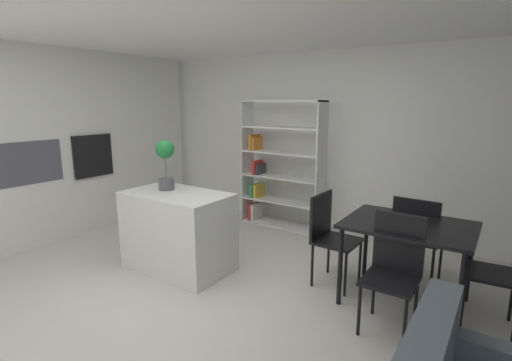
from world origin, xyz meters
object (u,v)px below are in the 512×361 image
(kitchen_island, at_px, (178,231))
(open_bookshelf, at_px, (277,168))
(potted_plant_on_island, at_px, (165,160))
(dining_chair_near, at_px, (394,264))
(dining_chair_island_side, at_px, (329,230))
(dining_chair_window_side, at_px, (508,264))
(built_in_oven, at_px, (93,156))
(dining_chair_far, at_px, (417,233))
(dining_table, at_px, (408,232))

(kitchen_island, relative_size, open_bookshelf, 0.63)
(potted_plant_on_island, distance_m, dining_chair_near, 2.60)
(dining_chair_near, xyz_separation_m, dining_chair_island_side, (-0.77, 0.44, 0.01))
(kitchen_island, xyz_separation_m, dining_chair_window_side, (3.08, 0.64, 0.14))
(potted_plant_on_island, bearing_deg, built_in_oven, 172.52)
(dining_chair_near, distance_m, dining_chair_island_side, 0.89)
(dining_chair_near, bearing_deg, open_bookshelf, 141.43)
(kitchen_island, distance_m, dining_chair_island_side, 1.67)
(built_in_oven, distance_m, dining_chair_island_side, 3.55)
(kitchen_island, xyz_separation_m, dining_chair_far, (2.30, 1.08, 0.12))
(built_in_oven, height_order, dining_table, built_in_oven)
(built_in_oven, relative_size, dining_chair_near, 0.63)
(potted_plant_on_island, height_order, open_bookshelf, open_bookshelf)
(dining_table, bearing_deg, potted_plant_on_island, -166.94)
(dining_chair_far, bearing_deg, open_bookshelf, -18.27)
(open_bookshelf, height_order, dining_table, open_bookshelf)
(open_bookshelf, xyz_separation_m, dining_chair_window_side, (2.96, -1.30, -0.30))
(potted_plant_on_island, distance_m, dining_chair_window_side, 3.40)
(kitchen_island, relative_size, dining_chair_island_side, 1.25)
(dining_table, xyz_separation_m, dining_chair_window_side, (0.77, 0.01, -0.12))
(built_in_oven, height_order, dining_chair_far, built_in_oven)
(dining_chair_window_side, xyz_separation_m, dining_chair_far, (-0.78, 0.44, -0.02))
(built_in_oven, distance_m, dining_chair_window_side, 5.07)
(dining_table, bearing_deg, kitchen_island, -164.55)
(dining_chair_window_side, height_order, dining_chair_far, dining_chair_window_side)
(dining_table, relative_size, dining_chair_window_side, 1.13)
(dining_chair_near, height_order, dining_chair_far, dining_chair_near)
(kitchen_island, distance_m, dining_chair_near, 2.31)
(dining_table, bearing_deg, dining_chair_island_side, 179.81)
(built_in_oven, bearing_deg, dining_chair_near, -1.17)
(potted_plant_on_island, height_order, dining_chair_far, potted_plant_on_island)
(built_in_oven, distance_m, dining_chair_far, 4.36)
(dining_table, bearing_deg, dining_chair_window_side, 0.60)
(open_bookshelf, xyz_separation_m, dining_chair_island_side, (1.42, -1.30, -0.32))
(open_bookshelf, height_order, dining_chair_window_side, open_bookshelf)
(built_in_oven, distance_m, open_bookshelf, 2.66)
(dining_chair_window_side, bearing_deg, dining_chair_island_side, -94.33)
(kitchen_island, bearing_deg, dining_chair_island_side, 22.63)
(dining_table, distance_m, dining_chair_near, 0.46)
(dining_chair_window_side, bearing_deg, dining_chair_near, -64.40)
(dining_chair_near, bearing_deg, kitchen_island, -175.13)
(built_in_oven, height_order, dining_chair_near, built_in_oven)
(open_bookshelf, distance_m, dining_chair_near, 2.82)
(kitchen_island, height_order, open_bookshelf, open_bookshelf)
(dining_chair_island_side, bearing_deg, dining_chair_near, -118.43)
(built_in_oven, height_order, potted_plant_on_island, potted_plant_on_island)
(dining_chair_window_side, bearing_deg, open_bookshelf, -118.17)
(dining_table, distance_m, dining_chair_island_side, 0.78)
(kitchen_island, height_order, dining_table, kitchen_island)
(potted_plant_on_island, relative_size, dining_chair_island_side, 0.60)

